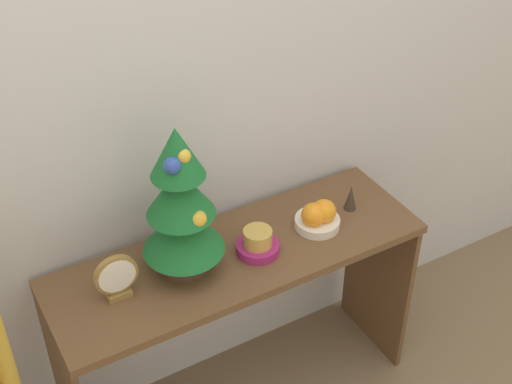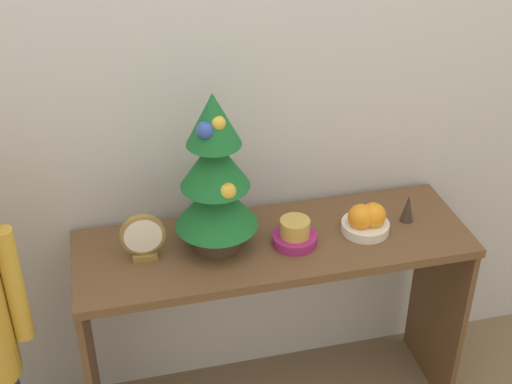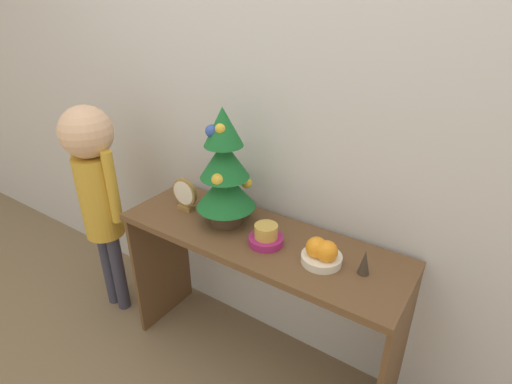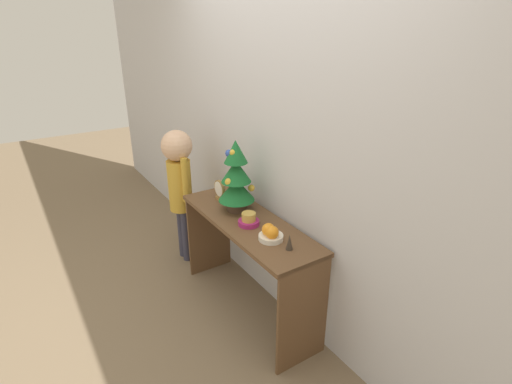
{
  "view_description": "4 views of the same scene",
  "coord_description": "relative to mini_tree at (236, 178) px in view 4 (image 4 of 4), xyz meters",
  "views": [
    {
      "loc": [
        -0.81,
        -1.33,
        2.26
      ],
      "look_at": [
        0.06,
        0.18,
        0.97
      ],
      "focal_mm": 50.0,
      "sensor_mm": 36.0,
      "label": 1
    },
    {
      "loc": [
        -0.48,
        -1.55,
        2.04
      ],
      "look_at": [
        -0.05,
        0.23,
        0.9
      ],
      "focal_mm": 50.0,
      "sensor_mm": 36.0,
      "label": 2
    },
    {
      "loc": [
        0.77,
        -0.96,
        1.64
      ],
      "look_at": [
        0.0,
        0.19,
        0.94
      ],
      "focal_mm": 28.0,
      "sensor_mm": 36.0,
      "label": 3
    },
    {
      "loc": [
        2.04,
        -1.05,
        1.97
      ],
      "look_at": [
        0.07,
        0.22,
        0.96
      ],
      "focal_mm": 28.0,
      "sensor_mm": 36.0,
      "label": 4
    }
  ],
  "objects": [
    {
      "name": "desk_clock",
      "position": [
        -0.23,
        -0.02,
        -0.17
      ],
      "size": [
        0.13,
        0.04,
        0.15
      ],
      "color": "olive",
      "rests_on": "console_table"
    },
    {
      "name": "child_figure",
      "position": [
        -0.72,
        -0.13,
        -0.18
      ],
      "size": [
        0.3,
        0.25,
        1.17
      ],
      "color": "#38384C",
      "rests_on": "ground_plane"
    },
    {
      "name": "mini_tree",
      "position": [
        0.0,
        0.0,
        0.0
      ],
      "size": [
        0.25,
        0.25,
        0.51
      ],
      "color": "#4C3828",
      "rests_on": "console_table"
    },
    {
      "name": "fruit_bowl",
      "position": [
        0.47,
        -0.04,
        -0.2
      ],
      "size": [
        0.15,
        0.15,
        0.1
      ],
      "color": "silver",
      "rests_on": "console_table"
    },
    {
      "name": "ground_plane",
      "position": [
        0.18,
        -0.22,
        -0.98
      ],
      "size": [
        12.0,
        12.0,
        0.0
      ],
      "primitive_type": "plane",
      "color": "#7A664C"
    },
    {
      "name": "figurine",
      "position": [
        0.63,
        -0.01,
        -0.2
      ],
      "size": [
        0.04,
        0.04,
        0.1
      ],
      "color": "#382D23",
      "rests_on": "console_table"
    },
    {
      "name": "singing_bowl",
      "position": [
        0.24,
        -0.05,
        -0.21
      ],
      "size": [
        0.14,
        0.14,
        0.09
      ],
      "color": "#9E2366",
      "rests_on": "console_table"
    },
    {
      "name": "console_table",
      "position": [
        0.18,
        -0.02,
        -0.41
      ],
      "size": [
        1.25,
        0.41,
        0.73
      ],
      "color": "brown",
      "rests_on": "ground_plane"
    },
    {
      "name": "back_wall",
      "position": [
        0.18,
        0.23,
        0.27
      ],
      "size": [
        7.0,
        0.05,
        2.5
      ],
      "primitive_type": "cube",
      "color": "silver",
      "rests_on": "ground_plane"
    }
  ]
}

